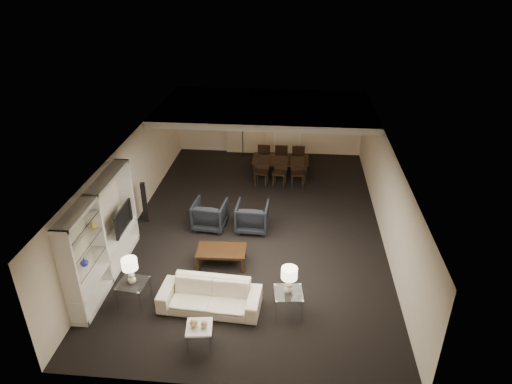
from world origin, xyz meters
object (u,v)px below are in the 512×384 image
at_px(marble_table, 200,336).
at_px(chair_fm, 281,157).
at_px(side_table_left, 134,293).
at_px(armchair_left, 210,215).
at_px(pendant_light, 275,122).
at_px(chair_fl, 264,156).
at_px(side_table_right, 288,302).
at_px(coffee_table, 222,257).
at_px(chair_nl, 262,171).
at_px(table_lamp_right, 289,280).
at_px(dining_table, 280,168).
at_px(sofa, 210,296).
at_px(armchair_right, 252,217).
at_px(television, 119,219).
at_px(vase_blue, 84,262).
at_px(chair_nr, 298,173).
at_px(chair_fr, 298,157).
at_px(vase_amber, 94,225).
at_px(floor_speaker, 145,202).
at_px(chair_nm, 280,172).
at_px(floor_lamp, 243,136).
at_px(table_lamp_left, 131,271).

relative_size(marble_table, chair_fm, 0.51).
bearing_deg(side_table_left, armchair_left, 71.57).
xyz_separation_m(pendant_light, chair_fl, (-0.36, 0.44, -1.42)).
relative_size(side_table_right, chair_fm, 0.61).
bearing_deg(side_table_right, coffee_table, 136.74).
bearing_deg(chair_nl, table_lamp_right, -72.55).
height_order(side_table_right, dining_table, dining_table).
xyz_separation_m(side_table_left, chair_fl, (2.33, 7.41, 0.22)).
xyz_separation_m(sofa, table_lamp_right, (1.70, 0.00, 0.55)).
xyz_separation_m(table_lamp_right, chair_fm, (-0.47, 7.41, -0.38)).
relative_size(coffee_table, armchair_right, 1.34).
distance_m(pendant_light, television, 6.33).
relative_size(vase_blue, dining_table, 0.10).
bearing_deg(armchair_left, sofa, 105.57).
distance_m(television, dining_table, 6.29).
bearing_deg(chair_nr, chair_nl, 175.89).
bearing_deg(chair_fr, vase_amber, 56.70).
bearing_deg(floor_speaker, chair_fm, 30.51).
xyz_separation_m(vase_blue, chair_fm, (3.85, 7.55, -0.65)).
height_order(pendant_light, chair_nl, pendant_light).
xyz_separation_m(dining_table, chair_fl, (-0.60, 0.65, 0.16)).
bearing_deg(vase_amber, chair_nr, 51.33).
height_order(chair_nm, chair_nr, same).
bearing_deg(pendant_light, chair_fm, 61.51).
bearing_deg(table_lamp_right, armchair_right, 108.43).
height_order(vase_blue, chair_fl, vase_blue).
height_order(coffee_table, chair_nl, chair_nl).
xyz_separation_m(armchair_right, chair_fr, (1.23, 4.11, 0.09)).
distance_m(table_lamp_right, dining_table, 6.80).
relative_size(marble_table, chair_fr, 0.51).
xyz_separation_m(chair_nm, floor_lamp, (-1.53, 2.56, 0.26)).
bearing_deg(armchair_right, chair_nl, -88.45).
bearing_deg(vase_blue, armchair_left, 59.51).
distance_m(table_lamp_right, chair_nl, 6.22).
height_order(chair_nl, floor_lamp, floor_lamp).
distance_m(pendant_light, chair_nm, 1.68).
xyz_separation_m(sofa, floor_lamp, (-0.30, 8.67, 0.43)).
relative_size(table_lamp_left, marble_table, 1.24).
xyz_separation_m(side_table_right, table_lamp_left, (-3.40, 0.00, 0.59)).
bearing_deg(floor_lamp, sofa, -87.99).
xyz_separation_m(marble_table, chair_fm, (1.23, 8.51, 0.25)).
relative_size(table_lamp_right, chair_nl, 0.63).
xyz_separation_m(table_lamp_right, vase_amber, (-4.32, 0.55, 0.77)).
bearing_deg(vase_blue, side_table_left, 8.30).
relative_size(floor_speaker, chair_nm, 1.24).
bearing_deg(sofa, armchair_left, 103.86).
bearing_deg(chair_nr, dining_table, 128.59).
bearing_deg(dining_table, table_lamp_left, -113.77).
relative_size(coffee_table, chair_fr, 1.21).
xyz_separation_m(pendant_light, table_lamp_left, (-2.69, -6.97, -1.05)).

